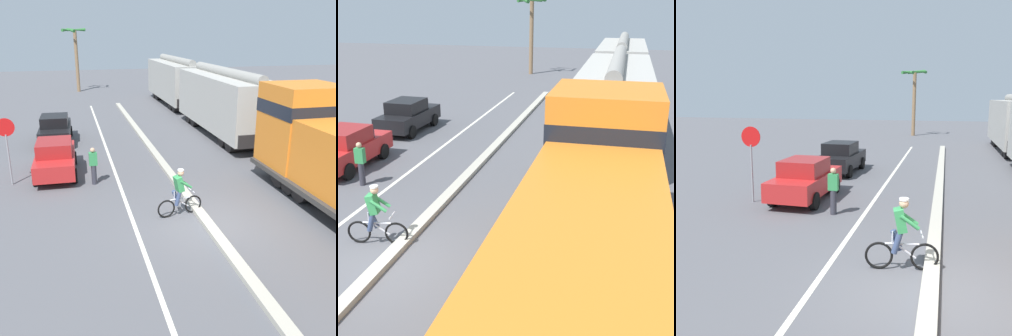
{
  "view_description": "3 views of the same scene",
  "coord_description": "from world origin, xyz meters",
  "views": [
    {
      "loc": [
        -4.19,
        -11.31,
        6.17
      ],
      "look_at": [
        -0.74,
        2.43,
        1.27
      ],
      "focal_mm": 42.0,
      "sensor_mm": 36.0,
      "label": 1
    },
    {
      "loc": [
        5.58,
        -9.31,
        6.31
      ],
      "look_at": [
        2.37,
        3.15,
        1.72
      ],
      "focal_mm": 50.0,
      "sensor_mm": 36.0,
      "label": 2
    },
    {
      "loc": [
        0.17,
        -7.71,
        3.96
      ],
      "look_at": [
        -3.99,
        8.35,
        0.95
      ],
      "focal_mm": 42.0,
      "sensor_mm": 36.0,
      "label": 3
    }
  ],
  "objects": [
    {
      "name": "median_curb",
      "position": [
        0.0,
        6.0,
        0.08
      ],
      "size": [
        0.36,
        36.0,
        0.16
      ],
      "primitive_type": "cube",
      "color": "#B2AD9E",
      "rests_on": "ground"
    },
    {
      "name": "cyclist",
      "position": [
        -0.71,
        0.92,
        0.82
      ],
      "size": [
        1.7,
        0.53,
        1.71
      ],
      "color": "black",
      "rests_on": "ground"
    },
    {
      "name": "parked_car_black",
      "position": [
        -5.14,
        12.16,
        0.82
      ],
      "size": [
        1.94,
        4.25,
        1.62
      ],
      "color": "black",
      "rests_on": "ground"
    },
    {
      "name": "hopper_car_lead",
      "position": [
        5.15,
        11.51,
        2.08
      ],
      "size": [
        2.9,
        10.6,
        4.18
      ],
      "color": "#AEACA4",
      "rests_on": "ground"
    },
    {
      "name": "palm_tree_near",
      "position": [
        -3.11,
        33.49,
        4.9
      ],
      "size": [
        2.58,
        2.77,
        6.71
      ],
      "color": "#846647",
      "rests_on": "ground"
    },
    {
      "name": "lane_stripe",
      "position": [
        -2.4,
        6.0,
        0.0
      ],
      "size": [
        0.14,
        36.0,
        0.01
      ],
      "primitive_type": "cube",
      "color": "silver",
      "rests_on": "ground"
    },
    {
      "name": "stop_sign",
      "position": [
        -6.85,
        5.52,
        2.02
      ],
      "size": [
        0.76,
        0.08,
        2.88
      ],
      "color": "gray",
      "rests_on": "ground"
    },
    {
      "name": "hopper_car_middle",
      "position": [
        5.15,
        23.11,
        2.08
      ],
      "size": [
        2.9,
        10.6,
        4.18
      ],
      "color": "#AAA79F",
      "rests_on": "ground"
    },
    {
      "name": "parked_car_red",
      "position": [
        -5.02,
        6.38,
        0.82
      ],
      "size": [
        1.9,
        4.23,
        1.62
      ],
      "color": "red",
      "rests_on": "ground"
    },
    {
      "name": "pedestrian_by_cars",
      "position": [
        -3.43,
        4.73,
        0.85
      ],
      "size": [
        0.34,
        0.22,
        1.62
      ],
      "color": "#33333D",
      "rests_on": "ground"
    },
    {
      "name": "ground_plane",
      "position": [
        0.0,
        0.0,
        0.0
      ],
      "size": [
        120.0,
        120.0,
        0.0
      ],
      "primitive_type": "plane",
      "color": "#56565B"
    }
  ]
}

